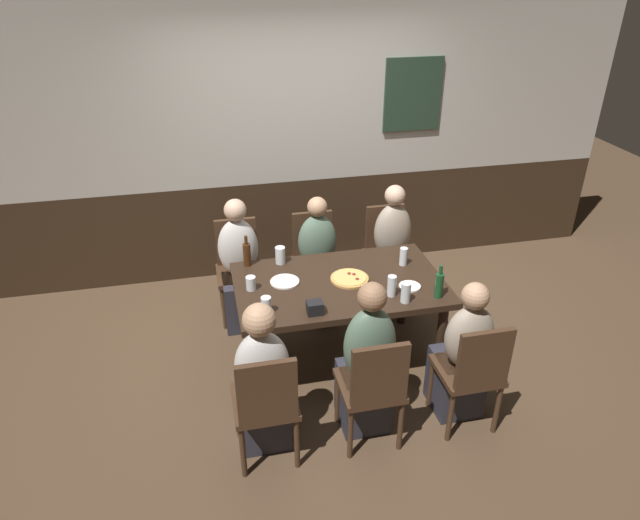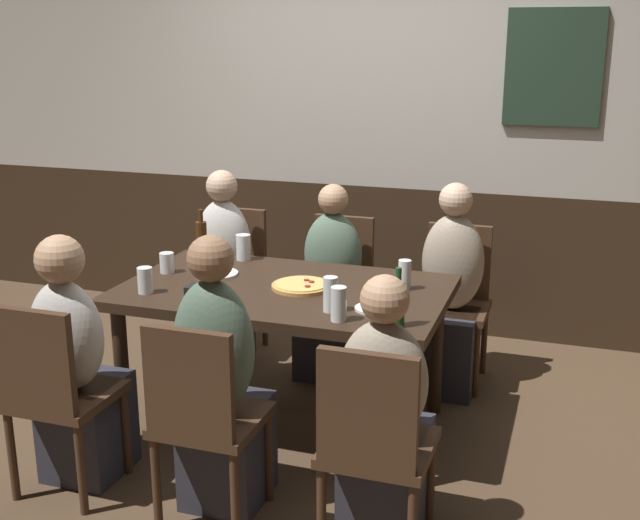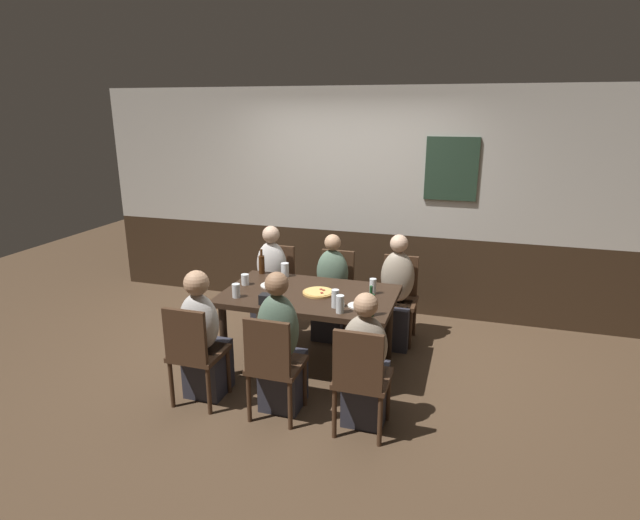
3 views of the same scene
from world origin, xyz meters
name	(u,v)px [view 2 (image 2 of 3)]	position (x,y,z in m)	size (l,w,h in m)	color
ground_plane	(286,426)	(0.00, 0.00, 0.00)	(12.00, 12.00, 0.00)	#4C3826
wall_back	(375,132)	(0.01, 1.65, 1.30)	(6.40, 0.13, 2.60)	#332316
dining_table	(285,303)	(0.00, 0.00, 0.66)	(1.56, 0.95, 0.74)	black
chair_left_near	(54,389)	(-0.69, -0.89, 0.50)	(0.40, 0.40, 0.88)	#422B1C
chair_left_far	(233,272)	(-0.69, 0.89, 0.50)	(0.40, 0.40, 0.88)	#422B1C
chair_mid_far	(339,283)	(0.00, 0.89, 0.50)	(0.40, 0.40, 0.88)	#422B1C
chair_right_near	(374,440)	(0.69, -0.89, 0.50)	(0.40, 0.40, 0.88)	#422B1C
chair_mid_near	(203,413)	(0.00, -0.89, 0.50)	(0.40, 0.40, 0.88)	#422B1C
chair_right_far	(454,294)	(0.69, 0.89, 0.50)	(0.40, 0.40, 0.88)	#422B1C
person_left_near	(77,377)	(-0.69, -0.73, 0.48)	(0.34, 0.37, 1.13)	#2D2D38
person_left_far	(222,281)	(-0.69, 0.73, 0.48)	(0.34, 0.37, 1.15)	#2D2D38
person_mid_far	(330,297)	(0.00, 0.73, 0.46)	(0.34, 0.37, 1.11)	#2D2D38
person_right_near	(385,430)	(0.69, -0.73, 0.46)	(0.34, 0.37, 1.09)	#2D2D38
person_mid_near	(221,396)	(0.00, -0.73, 0.50)	(0.34, 0.37, 1.18)	#2D2D38
person_right_far	(450,305)	(0.69, 0.73, 0.49)	(0.34, 0.37, 1.16)	#2D2D38
pizza	(302,286)	(0.08, 0.02, 0.75)	(0.29, 0.29, 0.03)	tan
pint_glass_stout	(145,282)	(-0.59, -0.29, 0.79)	(0.07, 0.07, 0.12)	silver
tumbler_short	(330,297)	(0.32, -0.26, 0.81)	(0.06, 0.06, 0.16)	silver
pint_glass_pale	(339,306)	(0.39, -0.36, 0.81)	(0.07, 0.07, 0.15)	silver
highball_clear	(167,264)	(-0.66, 0.04, 0.79)	(0.07, 0.07, 0.10)	silver
pint_glass_amber	(405,277)	(0.56, 0.15, 0.80)	(0.06, 0.06, 0.14)	silver
beer_glass_tall	(243,249)	(-0.39, 0.39, 0.80)	(0.08, 0.08, 0.14)	silver
beer_bottle_green	(398,304)	(0.64, -0.35, 0.84)	(0.06, 0.06, 0.26)	#194723
beer_bottle_brown	(202,237)	(-0.64, 0.41, 0.84)	(0.06, 0.06, 0.26)	#42230F
plate_white_large	(217,274)	(-0.40, 0.09, 0.75)	(0.22, 0.22, 0.01)	white
plate_white_small	(373,309)	(0.49, -0.18, 0.75)	(0.16, 0.16, 0.01)	white
condiment_caddy	(200,295)	(-0.27, -0.37, 0.79)	(0.11, 0.09, 0.09)	black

